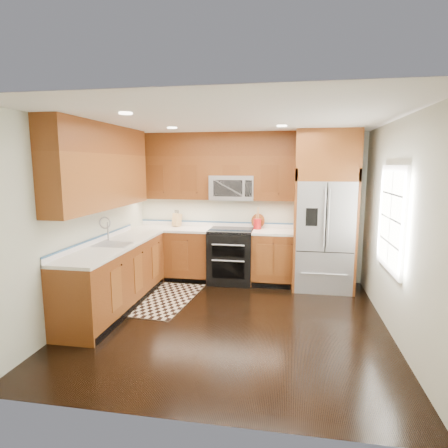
% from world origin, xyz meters
% --- Properties ---
extents(ground, '(4.00, 4.00, 0.00)m').
position_xyz_m(ground, '(0.00, 0.00, 0.00)').
color(ground, black).
rests_on(ground, ground).
extents(wall_back, '(4.00, 0.02, 2.60)m').
position_xyz_m(wall_back, '(0.00, 2.00, 1.30)').
color(wall_back, beige).
rests_on(wall_back, ground).
extents(wall_left, '(0.02, 4.00, 2.60)m').
position_xyz_m(wall_left, '(-2.00, 0.00, 1.30)').
color(wall_left, beige).
rests_on(wall_left, ground).
extents(wall_right, '(0.02, 4.00, 2.60)m').
position_xyz_m(wall_right, '(2.00, 0.00, 1.30)').
color(wall_right, beige).
rests_on(wall_right, ground).
extents(window, '(0.04, 1.10, 1.30)m').
position_xyz_m(window, '(1.98, 0.20, 1.40)').
color(window, white).
rests_on(window, ground).
extents(base_cabinets, '(2.85, 3.00, 0.90)m').
position_xyz_m(base_cabinets, '(-1.23, 0.90, 0.45)').
color(base_cabinets, brown).
rests_on(base_cabinets, ground).
extents(countertop, '(2.86, 3.01, 0.04)m').
position_xyz_m(countertop, '(-1.09, 1.01, 0.92)').
color(countertop, white).
rests_on(countertop, base_cabinets).
extents(upper_cabinets, '(2.85, 3.00, 1.15)m').
position_xyz_m(upper_cabinets, '(-1.15, 1.09, 2.02)').
color(upper_cabinets, brown).
rests_on(upper_cabinets, ground).
extents(range, '(0.76, 0.67, 0.95)m').
position_xyz_m(range, '(-0.25, 1.67, 0.47)').
color(range, black).
rests_on(range, ground).
extents(microwave, '(0.76, 0.40, 0.42)m').
position_xyz_m(microwave, '(-0.25, 1.80, 1.66)').
color(microwave, '#B2B2B7').
rests_on(microwave, ground).
extents(refrigerator, '(0.98, 0.75, 2.60)m').
position_xyz_m(refrigerator, '(1.30, 1.63, 1.30)').
color(refrigerator, '#B2B2B7').
rests_on(refrigerator, ground).
extents(sink_faucet, '(0.54, 0.44, 0.37)m').
position_xyz_m(sink_faucet, '(-1.73, 0.23, 0.99)').
color(sink_faucet, '#B2B2B7').
rests_on(sink_faucet, countertop).
extents(rug, '(1.11, 1.68, 0.01)m').
position_xyz_m(rug, '(-1.20, 0.67, 0.01)').
color(rug, black).
rests_on(rug, ground).
extents(knife_block, '(0.15, 0.18, 0.30)m').
position_xyz_m(knife_block, '(-1.28, 1.85, 1.06)').
color(knife_block, tan).
rests_on(knife_block, countertop).
extents(utensil_crock, '(0.17, 0.17, 0.39)m').
position_xyz_m(utensil_crock, '(0.19, 1.82, 1.07)').
color(utensil_crock, '#A41416').
rests_on(utensil_crock, countertop).
extents(cutting_board, '(0.34, 0.34, 0.02)m').
position_xyz_m(cutting_board, '(0.19, 1.94, 0.95)').
color(cutting_board, brown).
rests_on(cutting_board, countertop).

